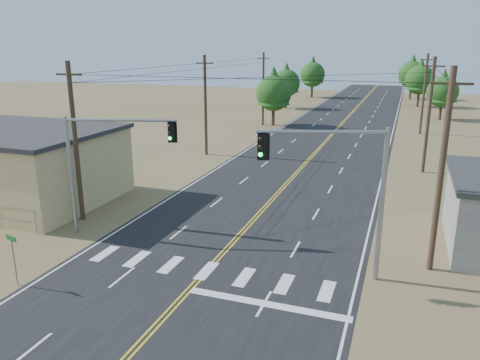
% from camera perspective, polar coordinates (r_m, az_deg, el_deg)
% --- Properties ---
extents(road, '(15.00, 200.00, 0.02)m').
position_cam_1_polar(road, '(43.66, 7.54, 1.54)').
color(road, black).
rests_on(road, ground).
extents(utility_pole_left_near, '(1.80, 0.30, 10.00)m').
position_cam_1_polar(utility_pole_left_near, '(30.80, -19.43, 4.42)').
color(utility_pole_left_near, '#4C3826').
rests_on(utility_pole_left_near, ground).
extents(utility_pole_left_mid, '(1.80, 0.30, 10.00)m').
position_cam_1_polar(utility_pole_left_mid, '(47.80, -4.24, 9.12)').
color(utility_pole_left_mid, '#4C3826').
rests_on(utility_pole_left_mid, ground).
extents(utility_pole_left_far, '(1.80, 0.30, 10.00)m').
position_cam_1_polar(utility_pole_left_far, '(66.48, 2.84, 11.08)').
color(utility_pole_left_far, '#4C3826').
rests_on(utility_pole_left_far, ground).
extents(utility_pole_right_near, '(1.80, 0.30, 10.00)m').
position_cam_1_polar(utility_pole_right_near, '(24.15, 23.33, 1.00)').
color(utility_pole_right_near, '#4C3826').
rests_on(utility_pole_right_near, ground).
extents(utility_pole_right_mid, '(1.80, 0.30, 10.00)m').
position_cam_1_polar(utility_pole_right_mid, '(43.81, 22.02, 7.38)').
color(utility_pole_right_mid, '#4C3826').
rests_on(utility_pole_right_mid, ground).
extents(utility_pole_right_far, '(1.80, 0.30, 10.00)m').
position_cam_1_polar(utility_pole_right_far, '(63.68, 21.51, 9.79)').
color(utility_pole_right_far, '#4C3826').
rests_on(utility_pole_right_far, ground).
extents(signal_mast_left, '(6.22, 1.97, 7.03)m').
position_cam_1_polar(signal_mast_left, '(27.95, -16.58, 2.89)').
color(signal_mast_left, gray).
rests_on(signal_mast_left, ground).
extents(signal_mast_right, '(5.67, 2.13, 7.38)m').
position_cam_1_polar(signal_mast_right, '(21.79, 12.85, 0.02)').
color(signal_mast_right, gray).
rests_on(signal_mast_right, ground).
extents(street_sign, '(0.73, 0.20, 2.51)m').
position_cam_1_polar(street_sign, '(24.16, -25.93, -7.95)').
color(street_sign, gray).
rests_on(street_sign, ground).
extents(tree_left_near, '(4.91, 4.91, 8.19)m').
position_cam_1_polar(tree_left_near, '(66.20, 4.14, 10.95)').
color(tree_left_near, '#3F2D1E').
rests_on(tree_left_near, ground).
extents(tree_left_mid, '(4.86, 4.86, 8.10)m').
position_cam_1_polar(tree_left_mid, '(85.24, 5.67, 12.00)').
color(tree_left_mid, '#3F2D1E').
rests_on(tree_left_mid, ground).
extents(tree_left_far, '(5.32, 5.32, 8.86)m').
position_cam_1_polar(tree_left_far, '(104.59, 8.84, 12.88)').
color(tree_left_far, '#3F2D1E').
rests_on(tree_left_far, ground).
extents(tree_right_near, '(4.60, 4.60, 7.66)m').
position_cam_1_polar(tree_right_near, '(77.56, 23.52, 10.19)').
color(tree_right_near, '#3F2D1E').
rests_on(tree_right_near, ground).
extents(tree_right_mid, '(5.28, 5.28, 8.80)m').
position_cam_1_polar(tree_right_mid, '(93.21, 21.12, 11.64)').
color(tree_right_mid, '#3F2D1E').
rests_on(tree_right_mid, ground).
extents(tree_right_far, '(5.56, 5.56, 9.26)m').
position_cam_1_polar(tree_right_far, '(106.23, 20.27, 12.29)').
color(tree_right_far, '#3F2D1E').
rests_on(tree_right_far, ground).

